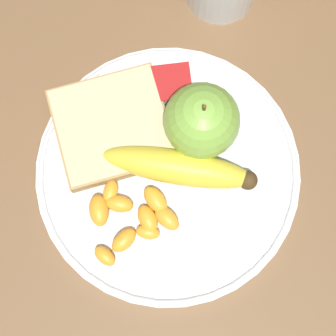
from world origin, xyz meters
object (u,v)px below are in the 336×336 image
(fork, at_px, (186,168))
(jam_packet, at_px, (168,85))
(plate, at_px, (168,172))
(apple, at_px, (202,121))
(banana, at_px, (180,169))
(bread_slice, at_px, (112,127))

(fork, xyz_separation_m, jam_packet, (0.01, -0.09, 0.01))
(plate, xyz_separation_m, apple, (-0.04, -0.04, 0.04))
(jam_packet, bearing_deg, apple, 117.96)
(banana, xyz_separation_m, fork, (-0.01, -0.00, -0.02))
(jam_packet, bearing_deg, bread_slice, 31.16)
(plate, relative_size, bread_slice, 2.12)
(plate, relative_size, banana, 1.74)
(plate, height_order, apple, apple)
(plate, xyz_separation_m, banana, (-0.01, 0.00, 0.02))
(plate, distance_m, apple, 0.07)
(apple, bearing_deg, jam_packet, -62.04)
(banana, bearing_deg, plate, -9.78)
(banana, bearing_deg, jam_packet, -89.55)
(plate, height_order, banana, banana)
(bread_slice, xyz_separation_m, jam_packet, (-0.07, -0.04, -0.00))
(plate, distance_m, fork, 0.02)
(banana, bearing_deg, apple, -122.36)
(apple, bearing_deg, plate, 45.70)
(fork, bearing_deg, apple, -37.21)
(banana, bearing_deg, fork, -154.29)
(plate, bearing_deg, fork, -176.57)
(banana, height_order, bread_slice, banana)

